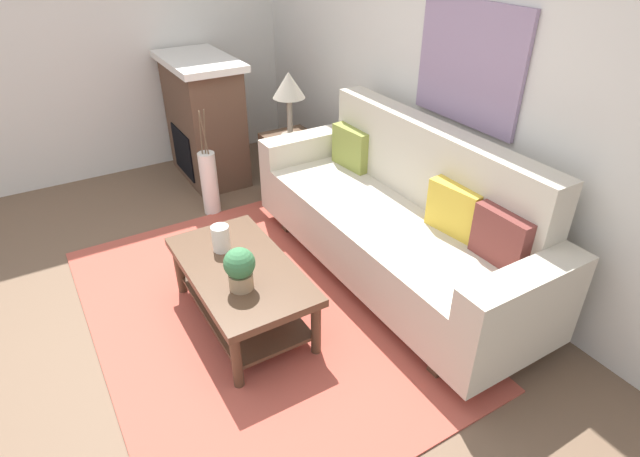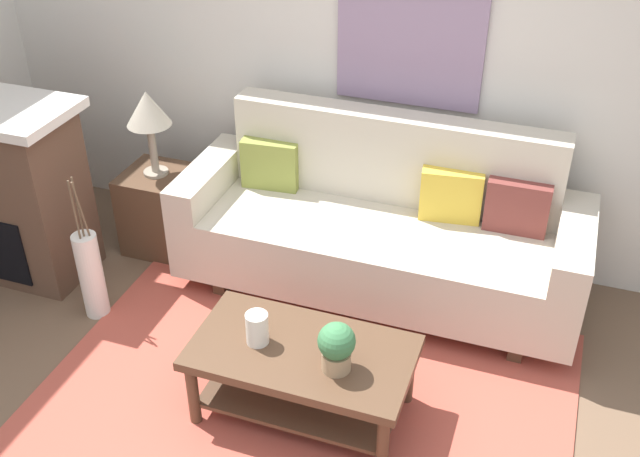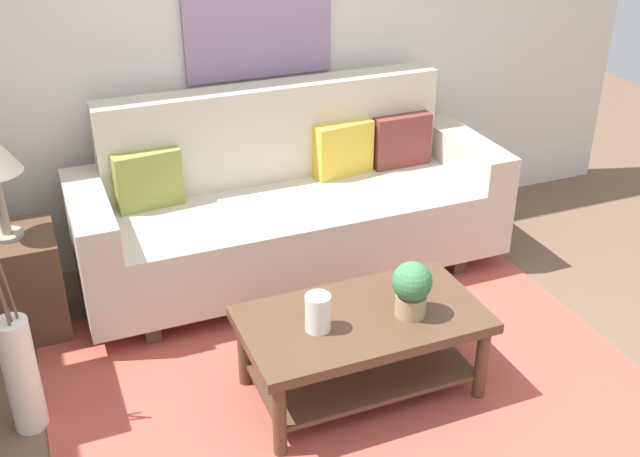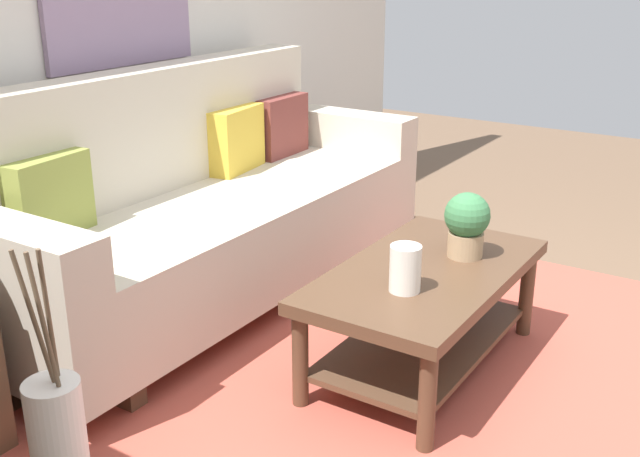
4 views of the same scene
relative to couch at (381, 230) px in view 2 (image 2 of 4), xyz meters
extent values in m
cube|color=silver|center=(-0.10, 0.54, 0.92)|extent=(5.41, 0.10, 2.70)
cube|color=#B24C3D|center=(-0.10, -1.06, -0.43)|extent=(2.75, 1.97, 0.01)
cube|color=beige|center=(0.00, -0.06, -0.11)|extent=(2.02, 0.84, 0.40)
cube|color=beige|center=(0.00, 0.26, 0.37)|extent=(2.02, 0.20, 0.56)
cube|color=beige|center=(-1.11, -0.06, -0.01)|extent=(0.20, 0.84, 0.60)
cube|color=beige|center=(1.11, -0.06, -0.01)|extent=(0.20, 0.84, 0.60)
cube|color=#513826|center=(-0.91, -0.06, -0.37)|extent=(0.08, 0.74, 0.12)
cube|color=#513826|center=(0.91, -0.06, -0.37)|extent=(0.08, 0.74, 0.12)
cube|color=olive|center=(-0.77, 0.12, 0.25)|extent=(0.37, 0.15, 0.32)
cube|color=gold|center=(0.38, 0.12, 0.25)|extent=(0.37, 0.17, 0.32)
cube|color=brown|center=(0.77, 0.12, 0.25)|extent=(0.36, 0.12, 0.32)
cube|color=#513826|center=(-0.08, -1.16, -0.03)|extent=(1.10, 0.60, 0.05)
cube|color=#513826|center=(-0.08, -1.16, -0.31)|extent=(0.98, 0.50, 0.02)
cylinder|color=#513826|center=(-0.57, -1.41, -0.24)|extent=(0.06, 0.06, 0.38)
cylinder|color=#513826|center=(0.41, -1.41, -0.24)|extent=(0.06, 0.06, 0.38)
cylinder|color=#513826|center=(-0.57, -0.91, -0.24)|extent=(0.06, 0.06, 0.38)
cylinder|color=#513826|center=(0.41, -0.91, -0.24)|extent=(0.06, 0.06, 0.38)
cylinder|color=white|center=(-0.30, -1.18, 0.08)|extent=(0.11, 0.11, 0.17)
cylinder|color=tan|center=(0.12, -1.23, 0.05)|extent=(0.14, 0.14, 0.10)
sphere|color=#397445|center=(0.12, -1.23, 0.17)|extent=(0.18, 0.18, 0.18)
cube|color=#513826|center=(-1.51, -0.03, -0.15)|extent=(0.44, 0.44, 0.56)
cylinder|color=gray|center=(-1.51, -0.03, 0.14)|extent=(0.16, 0.16, 0.02)
cylinder|color=gray|center=(-1.51, -0.03, 0.30)|extent=(0.05, 0.05, 0.35)
cone|color=#B2A893|center=(-1.51, -0.03, 0.59)|extent=(0.28, 0.28, 0.22)
cube|color=brown|center=(-2.26, -0.56, 0.12)|extent=(0.90, 0.50, 1.10)
cylinder|color=white|center=(-1.53, -0.82, -0.15)|extent=(0.14, 0.14, 0.56)
cylinder|color=brown|center=(-1.51, -0.82, 0.31)|extent=(0.04, 0.04, 0.36)
cylinder|color=brown|center=(-1.54, -0.80, 0.31)|extent=(0.05, 0.05, 0.36)
cylinder|color=brown|center=(-1.54, -0.84, 0.31)|extent=(0.04, 0.04, 0.36)
cube|color=gray|center=(0.00, 0.47, 1.02)|extent=(0.88, 0.03, 0.76)
camera|label=1|loc=(2.35, -2.04, 1.83)|focal=28.83mm
camera|label=2|loc=(0.93, -3.75, 2.52)|focal=42.51mm
camera|label=3|loc=(-1.32, -3.71, 1.95)|focal=42.80mm
camera|label=4|loc=(-2.56, -2.28, 1.14)|focal=42.99mm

